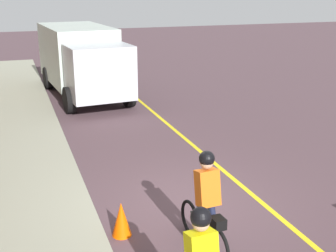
# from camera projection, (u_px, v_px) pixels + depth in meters

# --- Properties ---
(ground_plane) EXTENTS (80.00, 80.00, 0.00)m
(ground_plane) POSITION_uv_depth(u_px,v_px,m) (182.00, 204.00, 9.29)
(ground_plane) COLOR #4E393F
(lane_line_centre) EXTENTS (36.00, 0.12, 0.01)m
(lane_line_centre) POSITION_uv_depth(u_px,v_px,m) (249.00, 192.00, 9.80)
(lane_line_centre) COLOR yellow
(lane_line_centre) RESTS_ON ground
(sidewalk) EXTENTS (40.00, 3.20, 0.15)m
(sidewalk) POSITION_uv_depth(u_px,v_px,m) (10.00, 229.00, 8.17)
(sidewalk) COLOR gray
(sidewalk) RESTS_ON ground
(cyclist_lead) EXTENTS (1.71, 0.38, 1.83)m
(cyclist_lead) POSITION_uv_depth(u_px,v_px,m) (206.00, 203.00, 7.35)
(cyclist_lead) COLOR black
(cyclist_lead) RESTS_ON ground
(box_truck_background) EXTENTS (6.87, 2.95, 2.78)m
(box_truck_background) POSITION_uv_depth(u_px,v_px,m) (82.00, 58.00, 18.04)
(box_truck_background) COLOR #B0C0B5
(box_truck_background) RESTS_ON ground
(traffic_cone_near) EXTENTS (0.36, 0.36, 0.65)m
(traffic_cone_near) POSITION_uv_depth(u_px,v_px,m) (121.00, 219.00, 8.02)
(traffic_cone_near) COLOR #F95503
(traffic_cone_near) RESTS_ON ground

